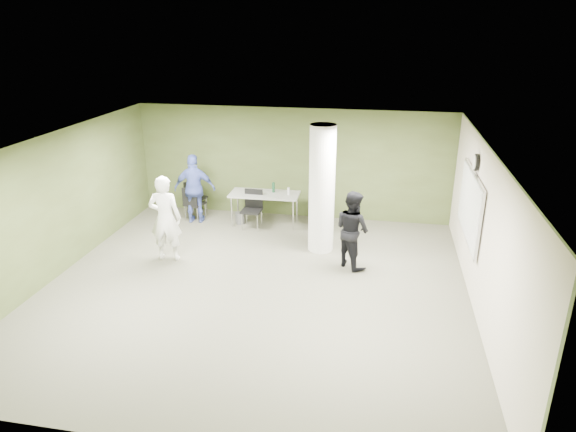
% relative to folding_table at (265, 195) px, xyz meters
% --- Properties ---
extents(floor, '(8.00, 8.00, 0.00)m').
position_rel_folding_table_xyz_m(floor, '(0.55, -3.25, -0.76)').
color(floor, '#4D4B3C').
rests_on(floor, ground).
extents(ceiling, '(8.00, 8.00, 0.00)m').
position_rel_folding_table_xyz_m(ceiling, '(0.55, -3.25, 2.04)').
color(ceiling, white).
rests_on(ceiling, wall_back).
extents(wall_back, '(8.00, 2.80, 0.02)m').
position_rel_folding_table_xyz_m(wall_back, '(0.55, 0.75, 0.64)').
color(wall_back, '#414C24').
rests_on(wall_back, floor).
extents(wall_left, '(0.02, 8.00, 2.80)m').
position_rel_folding_table_xyz_m(wall_left, '(-3.45, -3.25, 0.64)').
color(wall_left, '#414C24').
rests_on(wall_left, floor).
extents(wall_right_cream, '(0.02, 8.00, 2.80)m').
position_rel_folding_table_xyz_m(wall_right_cream, '(4.55, -3.25, 0.64)').
color(wall_right_cream, beige).
rests_on(wall_right_cream, floor).
extents(column, '(0.56, 0.56, 2.80)m').
position_rel_folding_table_xyz_m(column, '(1.55, -1.25, 0.64)').
color(column, silver).
rests_on(column, floor).
extents(whiteboard, '(0.05, 2.30, 1.30)m').
position_rel_folding_table_xyz_m(whiteboard, '(4.48, -2.05, 0.74)').
color(whiteboard, silver).
rests_on(whiteboard, wall_right_cream).
extents(wall_clock, '(0.06, 0.32, 0.32)m').
position_rel_folding_table_xyz_m(wall_clock, '(4.48, -2.05, 1.59)').
color(wall_clock, black).
rests_on(wall_clock, wall_right_cream).
extents(folding_table, '(1.72, 0.78, 1.06)m').
position_rel_folding_table_xyz_m(folding_table, '(0.00, 0.00, 0.00)').
color(folding_table, gray).
rests_on(folding_table, floor).
extents(wastebasket, '(0.24, 0.24, 0.28)m').
position_rel_folding_table_xyz_m(wastebasket, '(-0.63, -0.07, -0.62)').
color(wastebasket, '#4C4C4C').
rests_on(wastebasket, floor).
extents(chair_back_left, '(0.56, 0.56, 0.89)m').
position_rel_folding_table_xyz_m(chair_back_left, '(-1.98, 0.32, -0.24)').
color(chair_back_left, black).
rests_on(chair_back_left, floor).
extents(chair_back_right, '(0.53, 0.53, 0.89)m').
position_rel_folding_table_xyz_m(chair_back_right, '(-1.84, -0.12, -0.24)').
color(chair_back_right, black).
rests_on(chair_back_right, floor).
extents(chair_table_left, '(0.48, 0.48, 0.94)m').
position_rel_folding_table_xyz_m(chair_table_left, '(-0.26, -0.24, -0.21)').
color(chair_table_left, black).
rests_on(chair_table_left, floor).
extents(chair_table_right, '(0.66, 0.66, 1.00)m').
position_rel_folding_table_xyz_m(chair_table_right, '(1.38, -0.06, -0.17)').
color(chair_table_right, black).
rests_on(chair_table_right, floor).
extents(woman_white, '(0.71, 0.51, 1.85)m').
position_rel_folding_table_xyz_m(woman_white, '(-1.59, -2.34, 0.17)').
color(woman_white, white).
rests_on(woman_white, floor).
extents(man_black, '(1.00, 0.99, 1.63)m').
position_rel_folding_table_xyz_m(man_black, '(2.28, -1.96, 0.06)').
color(man_black, black).
rests_on(man_black, floor).
extents(man_blue, '(1.07, 0.57, 1.74)m').
position_rel_folding_table_xyz_m(man_blue, '(-1.75, -0.16, 0.11)').
color(man_blue, '#4657AE').
rests_on(man_blue, floor).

